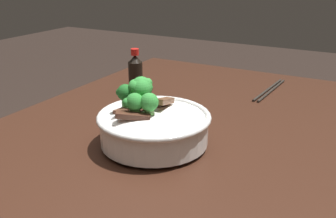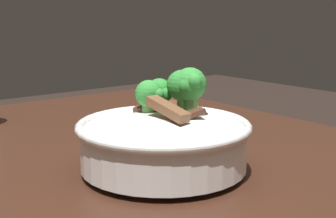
# 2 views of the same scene
# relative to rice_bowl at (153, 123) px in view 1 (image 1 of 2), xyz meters

# --- Properties ---
(dining_table) EXTENTS (1.27, 0.81, 0.81)m
(dining_table) POSITION_rel_rice_bowl_xyz_m (0.04, -0.00, -0.16)
(dining_table) COLOR #381E14
(dining_table) RESTS_ON ground
(rice_bowl) EXTENTS (0.23, 0.23, 0.14)m
(rice_bowl) POSITION_rel_rice_bowl_xyz_m (0.00, 0.00, 0.00)
(rice_bowl) COLOR white
(rice_bowl) RESTS_ON dining_table
(chopsticks_pair) EXTENTS (0.24, 0.04, 0.01)m
(chopsticks_pair) POSITION_rel_rice_bowl_xyz_m (0.47, -0.12, -0.05)
(chopsticks_pair) COLOR #28231E
(chopsticks_pair) RESTS_ON dining_table
(soy_sauce_bottle) EXTENTS (0.04, 0.04, 0.13)m
(soy_sauce_bottle) POSITION_rel_rice_bowl_xyz_m (0.26, 0.21, 0.01)
(soy_sauce_bottle) COLOR black
(soy_sauce_bottle) RESTS_ON dining_table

